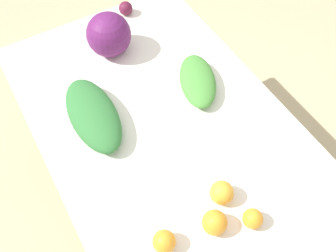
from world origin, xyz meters
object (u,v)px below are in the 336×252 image
cabbage_purple (109,35)px  orange_2 (222,193)px  greens_bunch_chard (198,81)px  orange_0 (215,223)px  orange_1 (164,242)px  orange_3 (253,219)px  beet_root (126,8)px  greens_bunch_kale (93,115)px

cabbage_purple → orange_2: 0.79m
greens_bunch_chard → orange_0: (0.51, -0.27, 0.00)m
orange_1 → orange_3: orange_1 is taller
beet_root → orange_1: (1.02, -0.38, 0.00)m
cabbage_purple → greens_bunch_kale: 0.37m
cabbage_purple → orange_2: bearing=1.2°
orange_0 → orange_2: bearing=132.9°
beet_root → orange_1: size_ratio=0.89×
beet_root → orange_3: size_ratio=0.98×
greens_bunch_chard → beet_root: (-0.54, -0.05, -0.00)m
cabbage_purple → beet_root: cabbage_purple is taller
orange_1 → orange_3: 0.28m
greens_bunch_kale → orange_0: 0.58m
cabbage_purple → orange_2: cabbage_purple is taller
orange_0 → beet_root: bearing=168.0°
greens_bunch_kale → beet_root: size_ratio=5.74×
greens_bunch_kale → orange_2: (0.49, 0.23, -0.01)m
greens_bunch_kale → orange_0: size_ratio=4.57×
cabbage_purple → orange_1: bearing=-14.8°
greens_bunch_chard → greens_bunch_kale: (-0.05, -0.42, 0.01)m
orange_2 → orange_3: 0.12m
beet_root → greens_bunch_chard: bearing=4.8°
orange_2 → beet_root: bearing=171.4°
cabbage_purple → orange_3: bearing=3.3°
greens_bunch_chard → orange_3: (0.56, -0.16, -0.00)m
cabbage_purple → orange_2: (0.79, 0.02, -0.05)m
greens_bunch_kale → orange_0: bearing=15.5°
greens_bunch_chard → greens_bunch_kale: 0.43m
orange_0 → orange_3: orange_0 is taller
cabbage_purple → orange_0: 0.86m
cabbage_purple → greens_bunch_chard: cabbage_purple is taller
orange_1 → greens_bunch_chard: bearing=138.1°
greens_bunch_kale → orange_2: size_ratio=4.60×
orange_2 → orange_0: bearing=-47.1°
cabbage_purple → orange_0: cabbage_purple is taller
cabbage_purple → orange_3: size_ratio=2.87×
greens_bunch_chard → orange_2: (0.44, -0.19, 0.00)m
orange_2 → greens_bunch_kale: bearing=-154.8°
cabbage_purple → greens_bunch_chard: 0.41m
orange_1 → orange_2: orange_2 is taller
orange_2 → cabbage_purple: bearing=-178.8°
cabbage_purple → beet_root: bearing=138.2°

